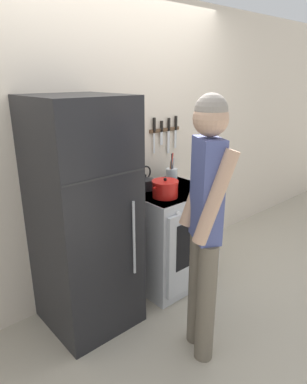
# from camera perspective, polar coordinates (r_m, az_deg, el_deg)

# --- Properties ---
(ground_plane) EXTENTS (14.00, 14.00, 0.00)m
(ground_plane) POSITION_cam_1_polar(r_m,az_deg,el_deg) (3.52, -5.28, -13.59)
(ground_plane) COLOR #B2A893
(wall_back) EXTENTS (10.00, 0.06, 2.55)m
(wall_back) POSITION_cam_1_polar(r_m,az_deg,el_deg) (3.06, -6.32, 7.30)
(wall_back) COLOR beige
(wall_back) RESTS_ON ground_plane
(refrigerator) EXTENTS (0.64, 0.69, 1.76)m
(refrigerator) POSITION_cam_1_polar(r_m,az_deg,el_deg) (2.59, -11.54, -4.24)
(refrigerator) COLOR black
(refrigerator) RESTS_ON ground_plane
(stove_range) EXTENTS (0.72, 0.70, 0.92)m
(stove_range) POSITION_cam_1_polar(r_m,az_deg,el_deg) (3.22, 2.65, -7.24)
(stove_range) COLOR silver
(stove_range) RESTS_ON ground_plane
(dutch_oven_pot) EXTENTS (0.27, 0.22, 0.17)m
(dutch_oven_pot) POSITION_cam_1_polar(r_m,az_deg,el_deg) (2.85, 1.94, 0.55)
(dutch_oven_pot) COLOR red
(dutch_oven_pot) RESTS_ON stove_range
(tea_kettle) EXTENTS (0.20, 0.16, 0.22)m
(tea_kettle) POSITION_cam_1_polar(r_m,az_deg,el_deg) (3.04, -1.32, 1.63)
(tea_kettle) COLOR black
(tea_kettle) RESTS_ON stove_range
(utensil_jar) EXTENTS (0.11, 0.11, 0.29)m
(utensil_jar) POSITION_cam_1_polar(r_m,az_deg,el_deg) (3.26, 3.04, 2.90)
(utensil_jar) COLOR silver
(utensil_jar) RESTS_ON stove_range
(person) EXTENTS (0.40, 0.44, 1.79)m
(person) POSITION_cam_1_polar(r_m,az_deg,el_deg) (2.20, 8.67, -4.33)
(person) COLOR #6B6051
(person) RESTS_ON ground_plane
(wall_knife_strip) EXTENTS (0.38, 0.03, 0.36)m
(wall_knife_strip) POSITION_cam_1_polar(r_m,az_deg,el_deg) (3.35, 1.94, 10.37)
(wall_knife_strip) COLOR brown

